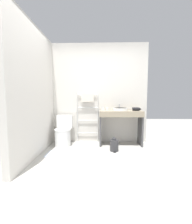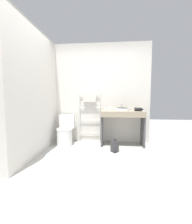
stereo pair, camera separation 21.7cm
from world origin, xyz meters
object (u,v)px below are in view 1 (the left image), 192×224
object	(u,v)px
sink_basin	(120,109)
toilet	(63,133)
hair_dryer	(136,109)
towel_radiator	(88,107)
cup_near_edge	(107,109)
cup_near_wall	(103,108)
trash_bin	(114,145)

from	to	relation	value
sink_basin	toilet	bearing A→B (deg)	-176.24
hair_dryer	towel_radiator	bearing A→B (deg)	167.27
cup_near_edge	sink_basin	bearing A→B (deg)	-15.52
toilet	sink_basin	xyz separation A→B (m)	(1.39, 0.09, 0.59)
toilet	cup_near_wall	bearing A→B (deg)	12.30
toilet	cup_near_edge	xyz separation A→B (m)	(1.08, 0.18, 0.59)
toilet	towel_radiator	size ratio (longest dim) A/B	0.57
towel_radiator	cup_near_edge	distance (m)	0.52
towel_radiator	sink_basin	xyz separation A→B (m)	(0.82, -0.20, -0.03)
trash_bin	sink_basin	bearing A→B (deg)	68.44
sink_basin	cup_near_edge	bearing A→B (deg)	164.48
toilet	hair_dryer	bearing A→B (deg)	0.75
cup_near_edge	trash_bin	world-z (taller)	cup_near_edge
sink_basin	trash_bin	xyz separation A→B (m)	(-0.18, -0.46, -0.75)
toilet	cup_near_edge	bearing A→B (deg)	9.44
sink_basin	trash_bin	size ratio (longest dim) A/B	1.19
toilet	sink_basin	size ratio (longest dim) A/B	2.02
towel_radiator	trash_bin	world-z (taller)	towel_radiator
sink_basin	cup_near_wall	bearing A→B (deg)	164.06
towel_radiator	sink_basin	bearing A→B (deg)	-13.78
toilet	trash_bin	size ratio (longest dim) A/B	2.39
trash_bin	cup_near_wall	bearing A→B (deg)	112.39
toilet	sink_basin	world-z (taller)	sink_basin
sink_basin	cup_near_wall	world-z (taller)	cup_near_wall
cup_near_wall	toilet	bearing A→B (deg)	-167.70
towel_radiator	trash_bin	size ratio (longest dim) A/B	4.22
sink_basin	cup_near_edge	distance (m)	0.33
toilet	cup_near_edge	size ratio (longest dim) A/B	9.56
sink_basin	hair_dryer	bearing A→B (deg)	-10.38
sink_basin	trash_bin	distance (m)	0.90
toilet	cup_near_edge	world-z (taller)	cup_near_edge
sink_basin	cup_near_wall	size ratio (longest dim) A/B	4.43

